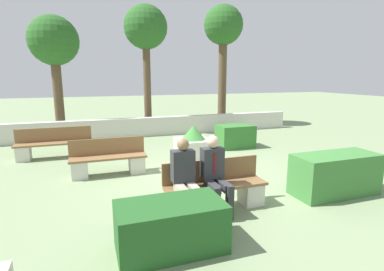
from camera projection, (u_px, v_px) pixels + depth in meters
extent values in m
plane|color=gray|center=(204.00, 176.00, 7.13)|extent=(60.00, 60.00, 0.00)
cube|color=beige|center=(156.00, 126.00, 11.95)|extent=(11.82, 0.30, 0.73)
cube|color=brown|center=(216.00, 186.00, 5.29)|extent=(1.86, 0.44, 0.05)
cube|color=brown|center=(211.00, 170.00, 5.47)|extent=(1.86, 0.04, 0.40)
cube|color=beige|center=(179.00, 203.00, 5.11)|extent=(0.36, 0.40, 0.41)
cube|color=beige|center=(251.00, 193.00, 5.56)|extent=(0.36, 0.40, 0.41)
cube|color=brown|center=(109.00, 158.00, 7.13)|extent=(1.79, 0.44, 0.05)
cube|color=brown|center=(107.00, 146.00, 7.31)|extent=(1.79, 0.04, 0.40)
cube|color=beige|center=(80.00, 170.00, 6.96)|extent=(0.36, 0.40, 0.41)
cube|color=beige|center=(137.00, 164.00, 7.39)|extent=(0.36, 0.40, 0.41)
cube|color=brown|center=(54.00, 143.00, 8.61)|extent=(2.07, 0.44, 0.05)
cube|color=brown|center=(54.00, 134.00, 8.79)|extent=(2.07, 0.04, 0.40)
cube|color=beige|center=(23.00, 154.00, 8.39)|extent=(0.36, 0.40, 0.41)
cube|color=beige|center=(84.00, 149.00, 8.91)|extent=(0.36, 0.40, 0.41)
cube|color=#333338|center=(212.00, 186.00, 5.02)|extent=(0.14, 0.46, 0.13)
cube|color=#333338|center=(223.00, 185.00, 5.09)|extent=(0.14, 0.46, 0.13)
cube|color=#333338|center=(216.00, 205.00, 4.85)|extent=(0.11, 0.11, 0.59)
cube|color=#333338|center=(230.00, 203.00, 4.93)|extent=(0.11, 0.11, 0.59)
cube|color=#333338|center=(212.00, 163.00, 5.21)|extent=(0.38, 0.22, 0.54)
sphere|color=beige|center=(213.00, 142.00, 5.12)|extent=(0.22, 0.22, 0.22)
cube|color=maroon|center=(215.00, 163.00, 5.10)|extent=(0.06, 0.01, 0.35)
cube|color=#B2A893|center=(181.00, 190.00, 4.85)|extent=(0.14, 0.46, 0.13)
cube|color=#B2A893|center=(193.00, 189.00, 4.91)|extent=(0.14, 0.46, 0.13)
cube|color=#B2A893|center=(185.00, 209.00, 4.67)|extent=(0.11, 0.11, 0.59)
cube|color=#B2A893|center=(199.00, 207.00, 4.75)|extent=(0.11, 0.11, 0.59)
cube|color=#333338|center=(183.00, 166.00, 5.04)|extent=(0.38, 0.22, 0.54)
sphere|color=#936B4C|center=(183.00, 144.00, 4.94)|extent=(0.21, 0.21, 0.21)
cube|color=#3D7A38|center=(335.00, 174.00, 5.98)|extent=(1.74, 0.73, 0.82)
cube|color=#235623|center=(171.00, 226.00, 4.06)|extent=(1.45, 0.79, 0.67)
cube|color=#33702D|center=(235.00, 136.00, 9.95)|extent=(1.17, 0.78, 0.75)
cube|color=beige|center=(193.00, 152.00, 8.03)|extent=(0.87, 0.87, 0.69)
cone|color=#387533|center=(193.00, 132.00, 7.92)|extent=(0.64, 0.64, 0.37)
cylinder|color=brown|center=(58.00, 96.00, 11.83)|extent=(0.36, 0.36, 3.16)
sphere|color=#285B23|center=(54.00, 40.00, 11.42)|extent=(1.89, 1.89, 1.89)
cylinder|color=brown|center=(147.00, 87.00, 12.40)|extent=(0.30, 0.30, 3.78)
sphere|color=#285B23|center=(146.00, 27.00, 11.93)|extent=(1.74, 1.74, 1.74)
cylinder|color=brown|center=(222.00, 81.00, 14.38)|extent=(0.39, 0.39, 4.16)
sphere|color=#285B23|center=(223.00, 25.00, 13.87)|extent=(1.82, 1.82, 1.82)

